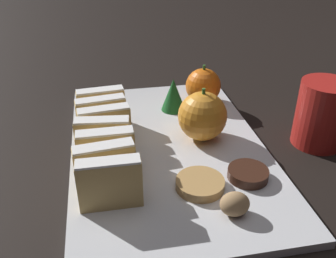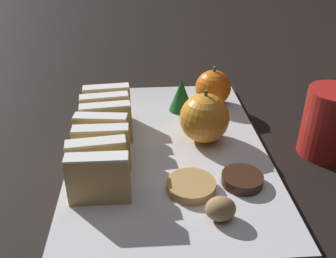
{
  "view_description": "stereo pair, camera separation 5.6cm",
  "coord_description": "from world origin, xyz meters",
  "views": [
    {
      "loc": [
        -0.09,
        -0.47,
        0.32
      ],
      "look_at": [
        0.0,
        0.0,
        0.04
      ],
      "focal_mm": 40.0,
      "sensor_mm": 36.0,
      "label": 1
    },
    {
      "loc": [
        -0.03,
        -0.48,
        0.32
      ],
      "look_at": [
        0.0,
        0.0,
        0.04
      ],
      "focal_mm": 40.0,
      "sensor_mm": 36.0,
      "label": 2
    }
  ],
  "objects": [
    {
      "name": "stollen_slice_fifth",
      "position": [
        -0.09,
        0.02,
        0.04
      ],
      "size": [
        0.08,
        0.03,
        0.07
      ],
      "color": "tan",
      "rests_on": "serving_platter"
    },
    {
      "name": "stollen_slice_back",
      "position": [
        -0.09,
        0.08,
        0.04
      ],
      "size": [
        0.08,
        0.03,
        0.07
      ],
      "color": "tan",
      "rests_on": "serving_platter"
    },
    {
      "name": "stollen_slice_third",
      "position": [
        -0.09,
        -0.05,
        0.04
      ],
      "size": [
        0.08,
        0.02,
        0.07
      ],
      "color": "tan",
      "rests_on": "serving_platter"
    },
    {
      "name": "orange_near",
      "position": [
        0.06,
        0.02,
        0.05
      ],
      "size": [
        0.08,
        0.08,
        0.08
      ],
      "color": "orange",
      "rests_on": "serving_platter"
    },
    {
      "name": "ground_plane",
      "position": [
        0.0,
        0.0,
        0.0
      ],
      "size": [
        6.0,
        6.0,
        0.0
      ],
      "primitive_type": "plane",
      "color": "black"
    },
    {
      "name": "gingerbread_cookie",
      "position": [
        0.02,
        -0.11,
        0.02
      ],
      "size": [
        0.06,
        0.06,
        0.01
      ],
      "color": "tan",
      "rests_on": "serving_platter"
    },
    {
      "name": "serving_platter",
      "position": [
        0.0,
        0.0,
        0.01
      ],
      "size": [
        0.29,
        0.44,
        0.01
      ],
      "color": "silver",
      "rests_on": "ground_plane"
    },
    {
      "name": "walnut",
      "position": [
        0.05,
        -0.16,
        0.03
      ],
      "size": [
        0.04,
        0.03,
        0.03
      ],
      "color": "#9E7A51",
      "rests_on": "serving_platter"
    },
    {
      "name": "stollen_slice_second",
      "position": [
        -0.1,
        -0.08,
        0.04
      ],
      "size": [
        0.08,
        0.03,
        0.07
      ],
      "color": "tan",
      "rests_on": "serving_platter"
    },
    {
      "name": "stollen_slice_fourth",
      "position": [
        -0.1,
        -0.02,
        0.04
      ],
      "size": [
        0.08,
        0.03,
        0.07
      ],
      "color": "tan",
      "rests_on": "serving_platter"
    },
    {
      "name": "chocolate_cookie",
      "position": [
        0.09,
        -0.1,
        0.02
      ],
      "size": [
        0.05,
        0.05,
        0.01
      ],
      "color": "#381E14",
      "rests_on": "serving_platter"
    },
    {
      "name": "evergreen_sprig",
      "position": [
        0.03,
        0.12,
        0.04
      ],
      "size": [
        0.04,
        0.04,
        0.06
      ],
      "color": "#195623",
      "rests_on": "serving_platter"
    },
    {
      "name": "stollen_slice_front",
      "position": [
        -0.09,
        -0.12,
        0.04
      ],
      "size": [
        0.08,
        0.02,
        0.07
      ],
      "color": "tan",
      "rests_on": "serving_platter"
    },
    {
      "name": "stollen_slice_sixth",
      "position": [
        -0.1,
        0.05,
        0.04
      ],
      "size": [
        0.08,
        0.03,
        0.07
      ],
      "color": "tan",
      "rests_on": "serving_platter"
    },
    {
      "name": "orange_far",
      "position": [
        0.09,
        0.14,
        0.04
      ],
      "size": [
        0.06,
        0.06,
        0.07
      ],
      "color": "orange",
      "rests_on": "serving_platter"
    },
    {
      "name": "coffee_mug",
      "position": [
        0.24,
        -0.02,
        0.05
      ],
      "size": [
        0.11,
        0.08,
        0.1
      ],
      "color": "red",
      "rests_on": "ground_plane"
    }
  ]
}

